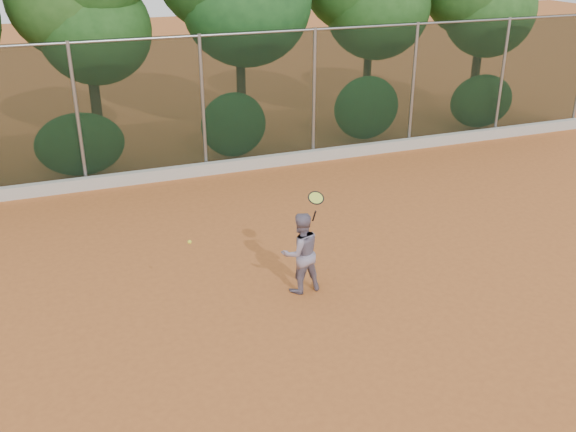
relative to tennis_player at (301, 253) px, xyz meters
name	(u,v)px	position (x,y,z in m)	size (l,w,h in m)	color
ground	(309,307)	(-0.07, -0.58, -0.73)	(80.00, 80.00, 0.00)	#BB642C
concrete_curb	(208,169)	(-0.07, 6.24, -0.58)	(24.00, 0.20, 0.30)	beige
tennis_player	(301,253)	(0.00, 0.00, 0.00)	(0.71, 0.55, 1.46)	gray
chainlink_fence	(203,102)	(-0.07, 6.42, 1.13)	(24.09, 0.09, 3.50)	black
tennis_racket	(316,200)	(0.24, -0.06, 0.96)	(0.30, 0.28, 0.56)	black
tennis_ball_in_flight	(190,242)	(-1.98, -0.47, 0.77)	(0.06, 0.06, 0.06)	yellow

